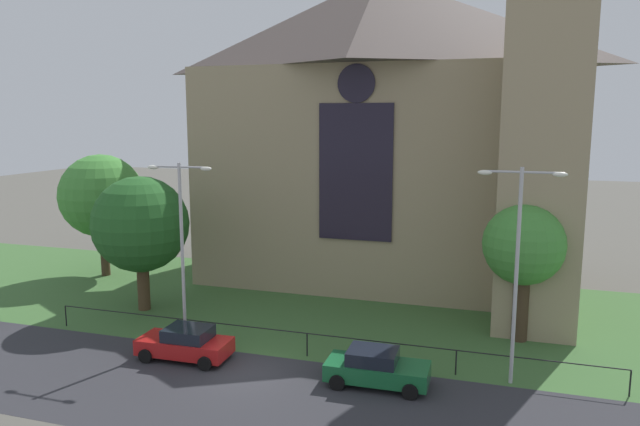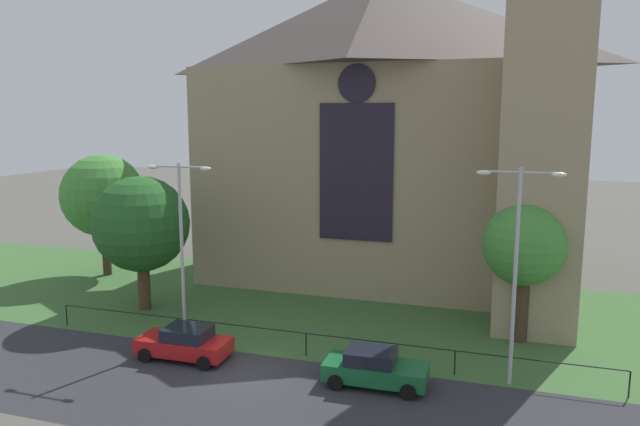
# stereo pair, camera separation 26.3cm
# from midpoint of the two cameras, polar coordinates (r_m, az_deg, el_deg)

# --- Properties ---
(ground) EXTENTS (160.00, 160.00, 0.00)m
(ground) POSITION_cam_midpoint_polar(r_m,az_deg,el_deg) (35.31, 0.08, -8.76)
(ground) COLOR #56544C
(road_asphalt) EXTENTS (120.00, 8.00, 0.01)m
(road_asphalt) POSITION_cam_midpoint_polar(r_m,az_deg,el_deg) (24.96, -8.72, -16.77)
(road_asphalt) COLOR #2D2D33
(road_asphalt) RESTS_ON ground
(grass_verge) EXTENTS (120.00, 20.00, 0.01)m
(grass_verge) POSITION_cam_midpoint_polar(r_m,az_deg,el_deg) (33.51, -0.98, -9.76)
(grass_verge) COLOR #3D6633
(grass_verge) RESTS_ON ground
(church_building) EXTENTS (23.20, 16.20, 26.00)m
(church_building) POSITION_cam_midpoint_polar(r_m,az_deg,el_deg) (39.62, 6.78, 8.25)
(church_building) COLOR tan
(church_building) RESTS_ON ground
(iron_railing) EXTENTS (26.90, 0.07, 1.13)m
(iron_railing) POSITION_cam_midpoint_polar(r_m,az_deg,el_deg) (27.74, -1.08, -11.78)
(iron_railing) COLOR black
(iron_railing) RESTS_ON ground
(tree_right_near) EXTENTS (3.93, 3.93, 6.79)m
(tree_right_near) POSITION_cam_midpoint_polar(r_m,az_deg,el_deg) (30.19, 19.26, -3.11)
(tree_right_near) COLOR #423021
(tree_right_near) RESTS_ON ground
(tree_left_far) EXTENTS (5.66, 5.66, 8.42)m
(tree_left_far) POSITION_cam_midpoint_polar(r_m,az_deg,el_deg) (43.18, -19.98, 1.56)
(tree_left_far) COLOR #423021
(tree_left_far) RESTS_ON ground
(tree_left_near) EXTENTS (5.40, 5.40, 7.67)m
(tree_left_near) POSITION_cam_midpoint_polar(r_m,az_deg,el_deg) (34.71, -16.64, -1.05)
(tree_left_near) COLOR #4C3823
(tree_left_near) RESTS_ON ground
(streetlamp_near) EXTENTS (3.37, 0.26, 8.80)m
(streetlamp_near) POSITION_cam_midpoint_polar(r_m,az_deg,el_deg) (28.96, -12.97, -1.67)
(streetlamp_near) COLOR #B2B2B7
(streetlamp_near) RESTS_ON ground
(streetlamp_far) EXTENTS (3.37, 0.26, 8.97)m
(streetlamp_far) POSITION_cam_midpoint_polar(r_m,az_deg,el_deg) (24.96, 18.68, -3.44)
(streetlamp_far) COLOR #B2B2B7
(streetlamp_far) RESTS_ON ground
(parked_car_red) EXTENTS (4.24, 2.09, 1.51)m
(parked_car_red) POSITION_cam_midpoint_polar(r_m,az_deg,el_deg) (28.23, -12.63, -12.10)
(parked_car_red) COLOR #B21919
(parked_car_red) RESTS_ON ground
(parked_car_green) EXTENTS (4.23, 2.09, 1.51)m
(parked_car_green) POSITION_cam_midpoint_polar(r_m,az_deg,el_deg) (25.17, 5.58, -14.62)
(parked_car_green) COLOR #196033
(parked_car_green) RESTS_ON ground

